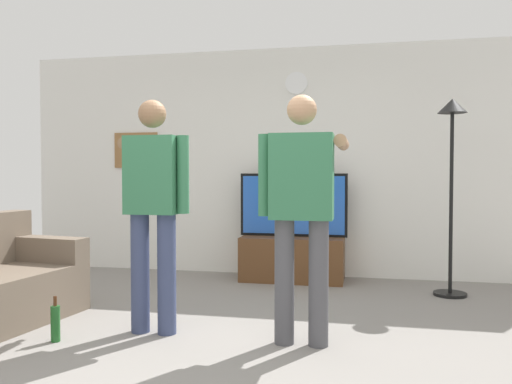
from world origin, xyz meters
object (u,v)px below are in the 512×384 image
at_px(tv_stand, 293,258).
at_px(beverage_bottle, 55,323).
at_px(television, 293,205).
at_px(floor_lamp, 452,155).
at_px(person_standing_nearer_couch, 302,203).
at_px(framed_picture, 136,150).
at_px(person_standing_nearer_lamp, 154,202).
at_px(wall_clock, 296,83).

distance_m(tv_stand, beverage_bottle, 2.86).
relative_size(tv_stand, beverage_bottle, 3.50).
bearing_deg(television, floor_lamp, -16.23).
relative_size(tv_stand, person_standing_nearer_couch, 0.65).
bearing_deg(beverage_bottle, tv_stand, 61.19).
height_order(framed_picture, person_standing_nearer_couch, person_standing_nearer_couch).
distance_m(television, person_standing_nearer_couch, 2.28).
bearing_deg(person_standing_nearer_couch, television, 99.22).
bearing_deg(floor_lamp, framed_picture, 168.84).
xyz_separation_m(tv_stand, framed_picture, (-2.04, 0.30, 1.26)).
xyz_separation_m(person_standing_nearer_lamp, beverage_bottle, (-0.61, -0.35, -0.86)).
distance_m(television, framed_picture, 2.15).
bearing_deg(wall_clock, television, -90.00).
distance_m(television, wall_clock, 1.44).
xyz_separation_m(framed_picture, floor_lamp, (3.67, -0.72, -0.12)).
height_order(person_standing_nearer_couch, beverage_bottle, person_standing_nearer_couch).
height_order(tv_stand, television, television).
xyz_separation_m(wall_clock, floor_lamp, (1.63, -0.72, -0.88)).
distance_m(framed_picture, person_standing_nearer_couch, 3.50).
relative_size(wall_clock, floor_lamp, 0.13).
bearing_deg(floor_lamp, television, 163.77).
height_order(wall_clock, framed_picture, wall_clock).
distance_m(wall_clock, framed_picture, 2.18).
height_order(wall_clock, person_standing_nearer_couch, wall_clock).
bearing_deg(beverage_bottle, framed_picture, 103.24).
relative_size(floor_lamp, person_standing_nearer_couch, 1.11).
distance_m(tv_stand, television, 0.61).
distance_m(floor_lamp, person_standing_nearer_couch, 2.21).
bearing_deg(person_standing_nearer_lamp, television, 70.76).
height_order(floor_lamp, person_standing_nearer_couch, floor_lamp).
bearing_deg(person_standing_nearer_couch, person_standing_nearer_lamp, 177.75).
height_order(television, framed_picture, framed_picture).
bearing_deg(person_standing_nearer_lamp, beverage_bottle, -149.99).
height_order(tv_stand, beverage_bottle, tv_stand).
relative_size(floor_lamp, person_standing_nearer_lamp, 1.10).
height_order(tv_stand, person_standing_nearer_lamp, person_standing_nearer_lamp).
relative_size(television, floor_lamp, 0.63).
bearing_deg(person_standing_nearer_couch, framed_picture, 133.94).
relative_size(framed_picture, beverage_bottle, 1.74).
bearing_deg(wall_clock, person_standing_nearer_lamp, -107.44).
relative_size(wall_clock, framed_picture, 0.45).
bearing_deg(beverage_bottle, person_standing_nearer_lamp, 30.01).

